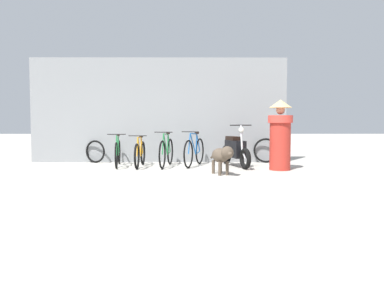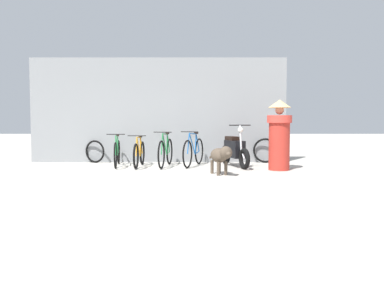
% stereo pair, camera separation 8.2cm
% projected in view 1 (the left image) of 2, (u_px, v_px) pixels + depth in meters
% --- Properties ---
extents(ground_plane, '(60.00, 60.00, 0.00)m').
position_uv_depth(ground_plane, '(145.00, 180.00, 7.46)').
color(ground_plane, '#ADA89E').
extents(shop_wall_back, '(7.37, 0.20, 3.01)m').
position_uv_depth(shop_wall_back, '(159.00, 110.00, 10.85)').
color(shop_wall_back, gray).
rests_on(shop_wall_back, ground).
extents(bicycle_0, '(0.46, 1.75, 0.86)m').
position_uv_depth(bicycle_0, '(118.00, 153.00, 9.87)').
color(bicycle_0, black).
rests_on(bicycle_0, ground).
extents(bicycle_1, '(0.46, 1.65, 0.83)m').
position_uv_depth(bicycle_1, '(140.00, 154.00, 9.72)').
color(bicycle_1, black).
rests_on(bicycle_1, ground).
extents(bicycle_2, '(0.46, 1.73, 0.92)m').
position_uv_depth(bicycle_2, '(166.00, 152.00, 9.77)').
color(bicycle_2, black).
rests_on(bicycle_2, ground).
extents(bicycle_3, '(0.62, 1.64, 0.93)m').
position_uv_depth(bicycle_3, '(194.00, 152.00, 9.89)').
color(bicycle_3, black).
rests_on(bicycle_3, ground).
extents(motorcycle, '(0.68, 1.73, 1.10)m').
position_uv_depth(motorcycle, '(235.00, 150.00, 9.76)').
color(motorcycle, black).
rests_on(motorcycle, ground).
extents(stray_dog, '(0.55, 1.02, 0.65)m').
position_uv_depth(stray_dog, '(222.00, 156.00, 8.21)').
color(stray_dog, '#4C3F33').
rests_on(stray_dog, ground).
extents(person_in_robes, '(0.75, 0.75, 1.70)m').
position_uv_depth(person_in_robes, '(280.00, 134.00, 9.04)').
color(person_in_robes, '#B72D23').
rests_on(person_in_robes, ground).
extents(spare_tire_left, '(0.62, 0.30, 0.65)m').
position_uv_depth(spare_tire_left, '(95.00, 152.00, 10.66)').
color(spare_tire_left, black).
rests_on(spare_tire_left, ground).
extents(spare_tire_right, '(0.69, 0.24, 0.70)m').
position_uv_depth(spare_tire_right, '(266.00, 150.00, 10.68)').
color(spare_tire_right, black).
rests_on(spare_tire_right, ground).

